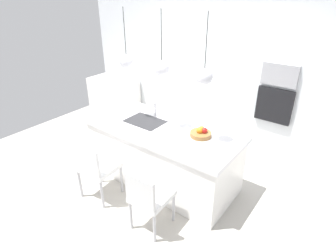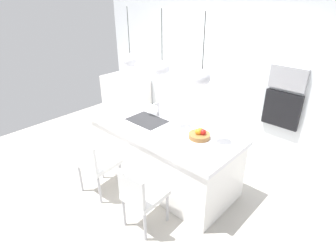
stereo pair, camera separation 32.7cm
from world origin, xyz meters
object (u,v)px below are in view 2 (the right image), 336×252
microwave (288,78)px  oven (282,109)px  chair_middle (141,195)px  fruit_bowl (200,135)px  chair_near (95,162)px

microwave → oven: bearing=0.0°
oven → microwave: bearing=0.0°
chair_middle → fruit_bowl: bearing=84.0°
fruit_bowl → chair_near: bearing=-137.3°
oven → chair_middle: (-0.58, -2.44, -0.48)m
chair_near → chair_middle: size_ratio=1.03×
fruit_bowl → chair_middle: 1.06m
fruit_bowl → chair_near: (-1.04, -0.96, -0.43)m
microwave → chair_near: microwave is taller
chair_near → chair_middle: (0.93, -0.00, -0.03)m
microwave → fruit_bowl: bearing=-107.9°
fruit_bowl → oven: (0.48, 1.48, 0.02)m
microwave → oven: 0.50m
microwave → chair_middle: 2.69m
microwave → chair_middle: bearing=-103.4°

